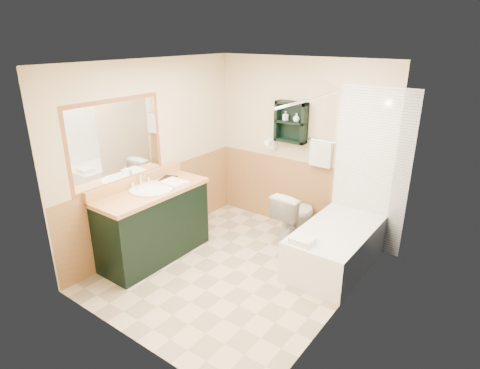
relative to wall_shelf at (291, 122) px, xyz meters
The scene contains 25 objects.
floor 2.09m from the wall_shelf, 85.93° to the right, with size 3.00×3.00×0.00m, color beige.
back_wall 0.38m from the wall_shelf, 48.99° to the left, with size 2.60×0.04×2.40m, color beige.
left_wall 1.89m from the wall_shelf, 130.97° to the right, with size 0.04×3.00×2.40m, color beige.
right_wall 2.03m from the wall_shelf, 44.70° to the right, with size 0.04×3.00×2.40m, color beige.
ceiling 1.66m from the wall_shelf, 85.93° to the right, with size 2.60×3.00×0.04m, color white.
wainscot_left 2.12m from the wall_shelf, 130.14° to the right, with size 2.98×2.98×1.00m, color tan, non-canonical shape.
wainscot_back 1.06m from the wall_shelf, 38.66° to the left, with size 2.58×2.58×1.00m, color tan, non-canonical shape.
mirror_frame 2.28m from the wall_shelf, 120.90° to the right, with size 1.30×1.30×1.00m, color brown, non-canonical shape.
mirror_glass 2.28m from the wall_shelf, 120.79° to the right, with size 1.20×1.20×0.90m, color white, non-canonical shape.
tile_right 1.61m from the wall_shelf, 25.39° to the right, with size 1.50×1.50×2.10m, color white, non-canonical shape.
tile_back 1.23m from the wall_shelf, ahead, with size 0.95×0.95×2.10m, color white, non-canonical shape.
tile_accent 1.56m from the wall_shelf, 25.55° to the right, with size 1.50×1.50×0.10m, color #154933, non-canonical shape.
wall_shelf is the anchor object (origin of this frame).
hair_dryer 0.46m from the wall_shelf, behind, with size 0.10×0.24×0.18m, color white, non-canonical shape.
towel_bar 0.49m from the wall_shelf, ahead, with size 0.40×0.06×0.40m, color silver, non-canonical shape.
curtain_rod 1.01m from the wall_shelf, 46.11° to the right, with size 0.03×0.03×1.60m, color silver.
shower_curtain 0.89m from the wall_shelf, 37.30° to the right, with size 1.05×1.05×1.70m, color beige, non-canonical shape.
vanity 2.24m from the wall_shelf, 117.17° to the right, with size 0.59×1.45×0.92m, color black.
bathtub 1.74m from the wall_shelf, 28.44° to the right, with size 0.76×1.50×0.51m, color white.
toilet 1.27m from the wall_shelf, 44.91° to the right, with size 0.40×0.71×0.69m, color white.
counter_towel 1.77m from the wall_shelf, 118.67° to the right, with size 0.30×0.24×0.04m, color silver.
vanity_book 1.84m from the wall_shelf, 126.84° to the right, with size 0.18×0.02×0.24m, color black.
tub_towel 1.76m from the wall_shelf, 53.57° to the right, with size 0.25×0.21×0.07m, color silver.
soap_bottle_a 0.10m from the wall_shelf, behind, with size 0.05×0.12×0.06m, color white.
soap_bottle_b 0.10m from the wall_shelf, ahead, with size 0.09×0.11×0.09m, color white.
Camera 1 is at (2.52, -3.30, 2.68)m, focal length 30.00 mm.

